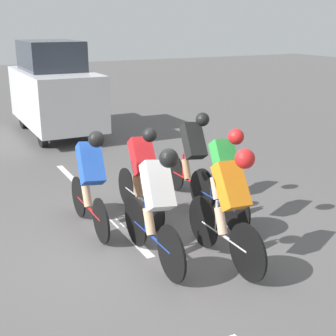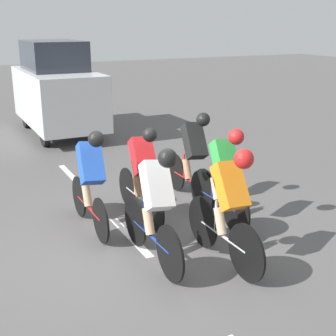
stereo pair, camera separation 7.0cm
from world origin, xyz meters
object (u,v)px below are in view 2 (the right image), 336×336
(cyclist_white, at_px, (155,203))
(cyclist_orange, at_px, (229,204))
(cyclist_blue, at_px, (91,177))
(cyclist_black, at_px, (193,154))
(support_car, at_px, (57,89))
(cyclist_green, at_px, (223,173))
(cyclist_red, at_px, (142,171))

(cyclist_white, height_order, cyclist_orange, cyclist_orange)
(cyclist_orange, bearing_deg, cyclist_blue, -55.85)
(cyclist_black, bearing_deg, cyclist_orange, 71.42)
(support_car, bearing_deg, cyclist_white, 84.52)
(cyclist_white, relative_size, support_car, 0.45)
(cyclist_black, relative_size, cyclist_orange, 1.01)
(cyclist_black, height_order, support_car, support_car)
(cyclist_white, xyz_separation_m, cyclist_green, (-1.43, -0.68, -0.02))
(cyclist_orange, bearing_deg, cyclist_black, -108.58)
(cyclist_green, distance_m, cyclist_blue, 1.95)
(cyclist_orange, bearing_deg, cyclist_green, -120.12)
(cyclist_black, height_order, cyclist_orange, cyclist_orange)
(cyclist_green, relative_size, cyclist_blue, 0.96)
(cyclist_red, bearing_deg, cyclist_black, -162.11)
(cyclist_green, bearing_deg, support_car, -84.51)
(cyclist_white, height_order, cyclist_blue, cyclist_white)
(support_car, bearing_deg, cyclist_orange, 90.30)
(cyclist_white, relative_size, cyclist_green, 1.07)
(cyclist_orange, distance_m, support_car, 8.23)
(cyclist_red, distance_m, cyclist_orange, 1.84)
(cyclist_red, xyz_separation_m, cyclist_orange, (-0.37, 1.80, 0.04))
(cyclist_orange, xyz_separation_m, cyclist_green, (-0.64, -1.10, -0.02))
(cyclist_white, bearing_deg, cyclist_blue, -73.33)
(cyclist_red, distance_m, support_car, 6.44)
(support_car, bearing_deg, cyclist_blue, 79.92)
(cyclist_orange, bearing_deg, cyclist_white, -28.04)
(cyclist_green, xyz_separation_m, cyclist_blue, (1.83, -0.65, 0.02))
(cyclist_orange, xyz_separation_m, support_car, (0.04, -8.22, 0.39))
(cyclist_white, distance_m, support_car, 7.84)
(cyclist_orange, relative_size, cyclist_blue, 1.01)
(cyclist_white, distance_m, cyclist_green, 1.59)
(cyclist_red, relative_size, cyclist_blue, 1.01)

